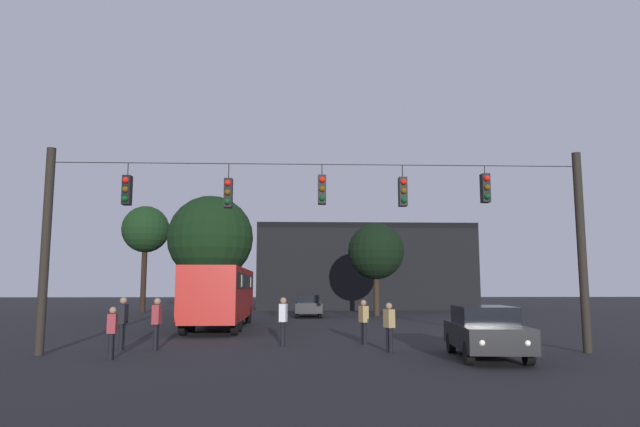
{
  "coord_description": "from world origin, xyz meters",
  "views": [
    {
      "loc": [
        -0.64,
        -4.66,
        2.1
      ],
      "look_at": [
        0.27,
        19.0,
        5.18
      ],
      "focal_mm": 31.56,
      "sensor_mm": 36.0,
      "label": 1
    }
  ],
  "objects_px": {
    "pedestrian_near_bus": "(364,319)",
    "pedestrian_crossing_right": "(123,320)",
    "pedestrian_crossing_center": "(389,324)",
    "tree_left_silhouette": "(146,230)",
    "pedestrian_crossing_left": "(283,318)",
    "tree_behind_building": "(376,252)",
    "car_near_right": "(485,331)",
    "city_bus": "(221,291)",
    "pedestrian_trailing": "(112,330)",
    "pedestrian_far_side": "(157,320)",
    "tree_right_far": "(211,238)",
    "car_far_left": "(308,305)"
  },
  "relations": [
    {
      "from": "pedestrian_crossing_center",
      "to": "tree_left_silhouette",
      "type": "relative_size",
      "value": 0.18
    },
    {
      "from": "car_near_right",
      "to": "pedestrian_crossing_left",
      "type": "height_order",
      "value": "pedestrian_crossing_left"
    },
    {
      "from": "pedestrian_crossing_right",
      "to": "car_far_left",
      "type": "bearing_deg",
      "value": 71.82
    },
    {
      "from": "pedestrian_far_side",
      "to": "tree_right_far",
      "type": "relative_size",
      "value": 0.21
    },
    {
      "from": "city_bus",
      "to": "pedestrian_trailing",
      "type": "xyz_separation_m",
      "value": [
        -1.5,
        -12.21,
        -1.02
      ]
    },
    {
      "from": "pedestrian_far_side",
      "to": "pedestrian_near_bus",
      "type": "bearing_deg",
      "value": 12.77
    },
    {
      "from": "car_far_left",
      "to": "pedestrian_crossing_left",
      "type": "xyz_separation_m",
      "value": [
        -1.25,
        -19.08,
        0.18
      ]
    },
    {
      "from": "pedestrian_near_bus",
      "to": "pedestrian_far_side",
      "type": "relative_size",
      "value": 0.94
    },
    {
      "from": "car_far_left",
      "to": "tree_right_far",
      "type": "height_order",
      "value": "tree_right_far"
    },
    {
      "from": "pedestrian_crossing_center",
      "to": "pedestrian_crossing_right",
      "type": "bearing_deg",
      "value": 173.16
    },
    {
      "from": "car_far_left",
      "to": "city_bus",
      "type": "bearing_deg",
      "value": -113.97
    },
    {
      "from": "car_far_left",
      "to": "pedestrian_far_side",
      "type": "height_order",
      "value": "pedestrian_far_side"
    },
    {
      "from": "pedestrian_near_bus",
      "to": "pedestrian_crossing_right",
      "type": "bearing_deg",
      "value": -169.93
    },
    {
      "from": "pedestrian_far_side",
      "to": "car_far_left",
      "type": "bearing_deg",
      "value": 74.98
    },
    {
      "from": "tree_left_silhouette",
      "to": "pedestrian_trailing",
      "type": "bearing_deg",
      "value": -76.41
    },
    {
      "from": "pedestrian_crossing_center",
      "to": "pedestrian_trailing",
      "type": "height_order",
      "value": "pedestrian_crossing_center"
    },
    {
      "from": "pedestrian_crossing_left",
      "to": "pedestrian_crossing_center",
      "type": "xyz_separation_m",
      "value": [
        3.48,
        -2.12,
        -0.09
      ]
    },
    {
      "from": "city_bus",
      "to": "pedestrian_crossing_left",
      "type": "xyz_separation_m",
      "value": [
        3.39,
        -8.64,
        -0.89
      ]
    },
    {
      "from": "pedestrian_crossing_left",
      "to": "tree_right_far",
      "type": "height_order",
      "value": "tree_right_far"
    },
    {
      "from": "pedestrian_trailing",
      "to": "city_bus",
      "type": "bearing_deg",
      "value": 82.98
    },
    {
      "from": "city_bus",
      "to": "pedestrian_crossing_center",
      "type": "relative_size",
      "value": 6.98
    },
    {
      "from": "city_bus",
      "to": "pedestrian_crossing_right",
      "type": "relative_size",
      "value": 6.33
    },
    {
      "from": "city_bus",
      "to": "pedestrian_crossing_left",
      "type": "relative_size",
      "value": 6.44
    },
    {
      "from": "pedestrian_crossing_left",
      "to": "tree_behind_building",
      "type": "relative_size",
      "value": 0.26
    },
    {
      "from": "car_far_left",
      "to": "tree_behind_building",
      "type": "height_order",
      "value": "tree_behind_building"
    },
    {
      "from": "pedestrian_crossing_right",
      "to": "tree_behind_building",
      "type": "distance_m",
      "value": 24.71
    },
    {
      "from": "pedestrian_far_side",
      "to": "tree_behind_building",
      "type": "height_order",
      "value": "tree_behind_building"
    },
    {
      "from": "city_bus",
      "to": "pedestrian_far_side",
      "type": "xyz_separation_m",
      "value": [
        -0.8,
        -9.84,
        -0.89
      ]
    },
    {
      "from": "pedestrian_crossing_center",
      "to": "city_bus",
      "type": "bearing_deg",
      "value": 122.56
    },
    {
      "from": "car_near_right",
      "to": "tree_right_far",
      "type": "xyz_separation_m",
      "value": [
        -11.62,
        22.22,
        4.61
      ]
    },
    {
      "from": "pedestrian_trailing",
      "to": "pedestrian_near_bus",
      "type": "bearing_deg",
      "value": 26.97
    },
    {
      "from": "pedestrian_trailing",
      "to": "tree_behind_building",
      "type": "xyz_separation_m",
      "value": [
        11.1,
        24.04,
        3.8
      ]
    },
    {
      "from": "city_bus",
      "to": "pedestrian_near_bus",
      "type": "bearing_deg",
      "value": -52.39
    },
    {
      "from": "pedestrian_trailing",
      "to": "pedestrian_far_side",
      "type": "relative_size",
      "value": 0.88
    },
    {
      "from": "pedestrian_crossing_left",
      "to": "pedestrian_crossing_right",
      "type": "height_order",
      "value": "pedestrian_crossing_right"
    },
    {
      "from": "car_far_left",
      "to": "pedestrian_trailing",
      "type": "height_order",
      "value": "car_far_left"
    },
    {
      "from": "pedestrian_crossing_left",
      "to": "tree_left_silhouette",
      "type": "distance_m",
      "value": 29.27
    },
    {
      "from": "pedestrian_far_side",
      "to": "tree_left_silhouette",
      "type": "bearing_deg",
      "value": 106.1
    },
    {
      "from": "city_bus",
      "to": "tree_right_far",
      "type": "bearing_deg",
      "value": 102.35
    },
    {
      "from": "pedestrian_near_bus",
      "to": "pedestrian_far_side",
      "type": "distance_m",
      "value": 7.32
    },
    {
      "from": "city_bus",
      "to": "tree_right_far",
      "type": "height_order",
      "value": "tree_right_far"
    },
    {
      "from": "pedestrian_trailing",
      "to": "tree_right_far",
      "type": "distance_m",
      "value": 22.51
    },
    {
      "from": "pedestrian_far_side",
      "to": "tree_left_silhouette",
      "type": "height_order",
      "value": "tree_left_silhouette"
    },
    {
      "from": "pedestrian_crossing_center",
      "to": "tree_behind_building",
      "type": "xyz_separation_m",
      "value": [
        2.73,
        22.59,
        3.76
      ]
    },
    {
      "from": "car_near_right",
      "to": "pedestrian_crossing_right",
      "type": "xyz_separation_m",
      "value": [
        -11.44,
        2.69,
        0.2
      ]
    },
    {
      "from": "car_near_right",
      "to": "pedestrian_far_side",
      "type": "relative_size",
      "value": 2.6
    },
    {
      "from": "pedestrian_near_bus",
      "to": "tree_right_far",
      "type": "relative_size",
      "value": 0.19
    },
    {
      "from": "tree_behind_building",
      "to": "tree_right_far",
      "type": "distance_m",
      "value": 11.95
    },
    {
      "from": "pedestrian_crossing_right",
      "to": "pedestrian_near_bus",
      "type": "distance_m",
      "value": 8.44
    },
    {
      "from": "pedestrian_far_side",
      "to": "tree_right_far",
      "type": "distance_m",
      "value": 20.2
    }
  ]
}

